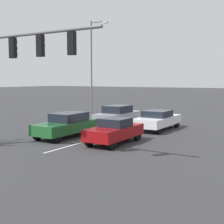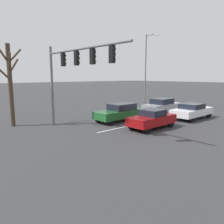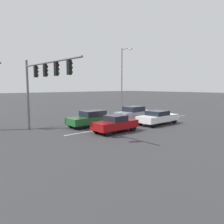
% 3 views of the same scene
% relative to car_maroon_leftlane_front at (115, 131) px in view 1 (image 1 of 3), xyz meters
% --- Properties ---
extents(ground_plane, '(240.00, 240.00, 0.00)m').
position_rel_car_maroon_leftlane_front_xyz_m(ground_plane, '(1.72, -8.57, -0.74)').
color(ground_plane, '#333335').
extents(lane_stripe_left_divider, '(0.12, 18.51, 0.01)m').
position_rel_car_maroon_leftlane_front_xyz_m(lane_stripe_left_divider, '(1.72, -5.31, -0.74)').
color(lane_stripe_left_divider, silver).
rests_on(lane_stripe_left_divider, ground_plane).
extents(car_maroon_leftlane_front, '(1.73, 4.03, 1.45)m').
position_rel_car_maroon_leftlane_front_xyz_m(car_maroon_leftlane_front, '(0.00, 0.00, 0.00)').
color(car_maroon_leftlane_front, maroon).
rests_on(car_maroon_leftlane_front, ground_plane).
extents(car_darkgreen_midlane_front, '(1.81, 4.64, 1.53)m').
position_rel_car_maroon_leftlane_front_xyz_m(car_darkgreen_midlane_front, '(3.66, -0.18, 0.05)').
color(car_darkgreen_midlane_front, '#1E5928').
rests_on(car_darkgreen_midlane_front, ground_plane).
extents(car_white_leftlane_second, '(1.93, 4.69, 1.42)m').
position_rel_car_maroon_leftlane_front_xyz_m(car_white_leftlane_second, '(-0.10, -5.85, 0.01)').
color(car_white_leftlane_second, silver).
rests_on(car_white_leftlane_second, ground_plane).
extents(car_gray_midlane_second, '(1.86, 4.56, 1.61)m').
position_rel_car_maroon_leftlane_front_xyz_m(car_gray_midlane_second, '(3.42, -6.11, 0.09)').
color(car_gray_midlane_second, gray).
rests_on(car_gray_midlane_second, ground_plane).
extents(traffic_signal_gantry, '(8.71, 0.37, 6.19)m').
position_rel_car_maroon_leftlane_front_xyz_m(traffic_signal_gantry, '(3.14, 4.93, 3.84)').
color(traffic_signal_gantry, slate).
rests_on(traffic_signal_gantry, ground_plane).
extents(street_lamp_right_shoulder, '(1.79, 0.24, 8.77)m').
position_rel_car_maroon_leftlane_front_xyz_m(street_lamp_right_shoulder, '(6.99, -7.82, 4.25)').
color(street_lamp_right_shoulder, slate).
rests_on(street_lamp_right_shoulder, ground_plane).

